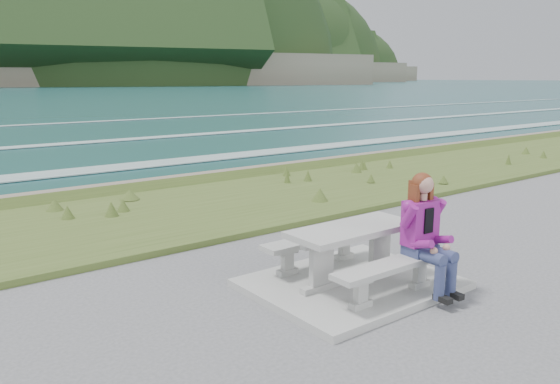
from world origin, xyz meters
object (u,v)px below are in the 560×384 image
(bench_seaward, at_px, (317,243))
(seated_woman, at_px, (429,249))
(bench_landward, at_px, (392,270))
(picnic_table, at_px, (352,239))

(bench_seaward, xyz_separation_m, seated_woman, (0.51, -1.54, 0.21))
(bench_landward, xyz_separation_m, seated_woman, (0.51, -0.14, 0.21))
(picnic_table, height_order, bench_landward, picnic_table)
(picnic_table, bearing_deg, bench_seaward, 90.00)
(picnic_table, relative_size, seated_woman, 1.19)
(bench_landward, relative_size, bench_seaward, 1.00)
(picnic_table, height_order, bench_seaward, picnic_table)
(picnic_table, distance_m, seated_woman, 0.99)
(seated_woman, bearing_deg, bench_landward, 168.13)
(picnic_table, relative_size, bench_seaward, 1.00)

